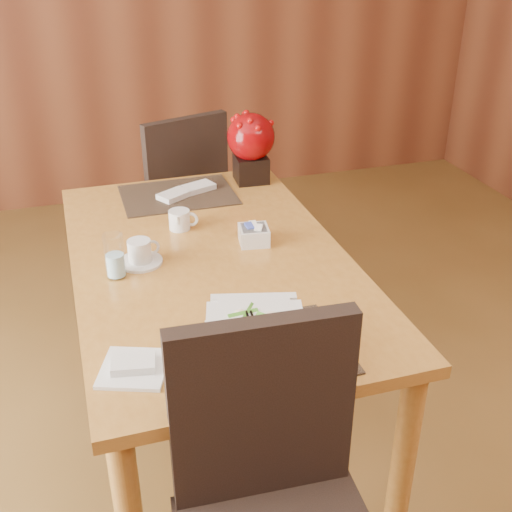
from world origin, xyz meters
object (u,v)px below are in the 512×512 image
object	(u,v)px
soup_setting	(255,337)
creamer_jug	(179,220)
berry_decor	(251,143)
dining_table	(211,282)
water_glass	(115,256)
near_chair	(275,505)
far_chair	(178,194)
sugar_caddy	(254,235)
coffee_cup	(140,254)
bread_plate	(134,368)

from	to	relation	value
soup_setting	creamer_jug	bearing A→B (deg)	107.73
berry_decor	dining_table	bearing A→B (deg)	-118.20
water_glass	creamer_jug	size ratio (longest dim) A/B	1.49
water_glass	dining_table	bearing A→B (deg)	6.73
near_chair	creamer_jug	bearing A→B (deg)	92.75
creamer_jug	far_chair	xyz separation A→B (m)	(0.14, 0.83, -0.25)
sugar_caddy	near_chair	size ratio (longest dim) A/B	0.10
coffee_cup	water_glass	bearing A→B (deg)	-141.99
bread_plate	near_chair	xyz separation A→B (m)	(0.26, -0.35, -0.20)
berry_decor	bread_plate	xyz separation A→B (m)	(-0.66, -1.14, -0.16)
water_glass	near_chair	bearing A→B (deg)	-73.50
coffee_cup	water_glass	size ratio (longest dim) A/B	0.98
sugar_caddy	bread_plate	distance (m)	0.76
dining_table	near_chair	xyz separation A→B (m)	(-0.06, -0.87, -0.09)
sugar_caddy	far_chair	xyz separation A→B (m)	(-0.08, 1.01, -0.25)
soup_setting	water_glass	bearing A→B (deg)	135.01
water_glass	bread_plate	bearing A→B (deg)	-91.55
dining_table	far_chair	distance (m)	1.08
coffee_cup	bread_plate	distance (m)	0.56
dining_table	creamer_jug	size ratio (longest dim) A/B	15.24
soup_setting	berry_decor	bearing A→B (deg)	88.42
coffee_cup	water_glass	xyz separation A→B (m)	(-0.08, -0.07, 0.04)
dining_table	far_chair	size ratio (longest dim) A/B	1.58
near_chair	soup_setting	bearing A→B (deg)	84.21
dining_table	berry_decor	distance (m)	0.75
far_chair	near_chair	bearing A→B (deg)	68.32
coffee_cup	berry_decor	bearing A→B (deg)	46.43
sugar_caddy	water_glass	bearing A→B (deg)	-169.10
soup_setting	creamer_jug	world-z (taller)	soup_setting
water_glass	far_chair	distance (m)	1.21
bread_plate	dining_table	bearing A→B (deg)	58.19
coffee_cup	near_chair	distance (m)	0.94
sugar_caddy	far_chair	size ratio (longest dim) A/B	0.11
creamer_jug	far_chair	bearing A→B (deg)	100.78
creamer_jug	dining_table	bearing A→B (deg)	-57.12
soup_setting	near_chair	size ratio (longest dim) A/B	0.33
coffee_cup	far_chair	world-z (taller)	far_chair
water_glass	near_chair	world-z (taller)	near_chair
berry_decor	soup_setting	bearing A→B (deg)	-106.41
water_glass	near_chair	xyz separation A→B (m)	(0.25, -0.84, -0.26)
bread_plate	water_glass	bearing A→B (deg)	88.45
dining_table	coffee_cup	size ratio (longest dim) A/B	10.38
berry_decor	bread_plate	bearing A→B (deg)	-119.89
dining_table	bread_plate	xyz separation A→B (m)	(-0.33, -0.53, 0.10)
water_glass	far_chair	bearing A→B (deg)	70.13
dining_table	coffee_cup	xyz separation A→B (m)	(-0.23, 0.03, 0.13)
berry_decor	near_chair	distance (m)	1.58
dining_table	far_chair	bearing A→B (deg)	85.32
dining_table	near_chair	size ratio (longest dim) A/B	1.51
bread_plate	near_chair	bearing A→B (deg)	-53.12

